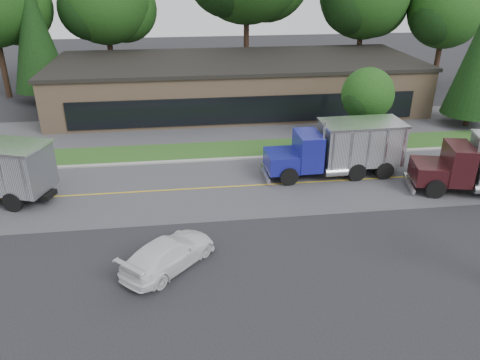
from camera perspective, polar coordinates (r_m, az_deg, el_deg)
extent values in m
plane|color=#2E2E33|center=(20.46, 2.94, -11.84)|extent=(140.00, 140.00, 0.00)
cube|color=slate|center=(28.07, -0.24, -0.79)|extent=(60.00, 8.00, 0.02)
cube|color=gold|center=(28.07, -0.24, -0.79)|extent=(60.00, 0.12, 0.01)
cube|color=#9E9E99|center=(31.87, -1.18, 2.50)|extent=(60.00, 0.30, 0.12)
cube|color=#2C4E1A|center=(33.53, -1.51, 3.68)|extent=(60.00, 3.40, 0.03)
cube|color=slate|center=(38.21, -2.30, 6.42)|extent=(60.00, 7.00, 0.02)
cube|color=#9D7E60|center=(43.58, -0.41, 11.56)|extent=(32.00, 12.00, 4.00)
cylinder|color=#382619|center=(51.85, -26.80, 11.75)|extent=(0.56, 0.56, 5.08)
sphere|color=#133D10|center=(51.63, -25.79, 18.44)|extent=(6.96, 6.96, 6.96)
cylinder|color=#382619|center=(51.47, -15.31, 13.29)|extent=(0.56, 0.56, 4.80)
sphere|color=#133D10|center=(51.59, -13.96, 19.57)|extent=(6.59, 6.59, 6.59)
sphere|color=black|center=(50.07, -17.84, 19.31)|extent=(6.04, 6.04, 6.04)
cylinder|color=#382619|center=(51.33, 0.77, 15.15)|extent=(0.56, 0.56, 6.63)
cylinder|color=#382619|center=(53.53, 14.14, 13.95)|extent=(0.56, 0.56, 4.99)
sphere|color=#133D10|center=(54.47, 16.15, 19.94)|extent=(6.84, 6.84, 6.84)
sphere|color=black|center=(51.46, 13.64, 20.26)|extent=(6.27, 6.27, 6.27)
cylinder|color=#382619|center=(55.23, 22.80, 12.67)|extent=(0.56, 0.56, 4.16)
sphere|color=#133D10|center=(54.47, 23.83, 18.43)|extent=(7.60, 7.60, 7.60)
sphere|color=#133D10|center=(56.09, 24.48, 17.47)|extent=(5.70, 5.70, 5.70)
sphere|color=black|center=(53.33, 22.93, 17.69)|extent=(5.22, 5.22, 5.22)
cylinder|color=#382619|center=(49.24, -22.60, 9.46)|extent=(0.44, 0.44, 1.00)
cone|color=black|center=(48.18, -23.78, 16.09)|extent=(5.05, 5.05, 10.34)
cylinder|color=#382619|center=(42.79, 25.91, 6.66)|extent=(0.44, 0.44, 1.00)
cone|color=black|center=(41.69, 27.22, 13.16)|extent=(4.40, 4.40, 9.00)
cylinder|color=#382619|center=(35.53, 14.81, 5.84)|extent=(0.56, 0.56, 2.02)
sphere|color=#133D10|center=(34.75, 15.31, 10.10)|extent=(3.69, 3.69, 3.69)
sphere|color=#133D10|center=(35.54, 16.00, 9.57)|extent=(2.77, 2.77, 2.77)
sphere|color=black|center=(34.32, 14.55, 9.39)|extent=(2.54, 2.54, 2.54)
cylinder|color=black|center=(30.12, -24.99, -0.23)|extent=(1.15, 0.69, 1.10)
cube|color=black|center=(30.13, 11.70, 1.74)|extent=(8.18, 1.17, 0.28)
cube|color=navy|center=(28.92, 5.15, 2.36)|extent=(2.00, 2.34, 1.10)
cube|color=navy|center=(29.10, 8.27, 3.61)|extent=(1.47, 2.43, 2.20)
cube|color=black|center=(28.79, 7.13, 4.29)|extent=(0.10, 2.10, 0.90)
cube|color=silver|center=(30.11, 14.49, 4.41)|extent=(4.93, 2.60, 2.50)
cube|color=silver|center=(29.69, 14.76, 6.76)|extent=(5.08, 2.76, 0.12)
cylinder|color=black|center=(30.21, 4.94, 2.26)|extent=(1.11, 0.37, 1.10)
cylinder|color=black|center=(28.17, 6.00, 0.44)|extent=(1.11, 0.37, 1.10)
cylinder|color=black|center=(31.74, 14.04, 2.73)|extent=(1.11, 0.37, 1.10)
cylinder|color=black|center=(29.81, 15.63, 1.04)|extent=(1.11, 0.37, 1.10)
cube|color=black|center=(29.48, 22.04, 0.97)|extent=(2.33, 2.67, 1.10)
cube|color=black|center=(29.72, 25.01, 1.88)|extent=(1.86, 2.65, 2.20)
cube|color=black|center=(29.39, 24.07, 2.66)|extent=(0.55, 2.06, 0.90)
cylinder|color=black|center=(30.75, 21.66, 0.90)|extent=(1.15, 0.60, 1.10)
cylinder|color=black|center=(28.74, 22.73, -0.98)|extent=(1.15, 0.60, 1.10)
imported|color=white|center=(20.96, -8.68, -8.82)|extent=(4.68, 4.77, 1.38)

